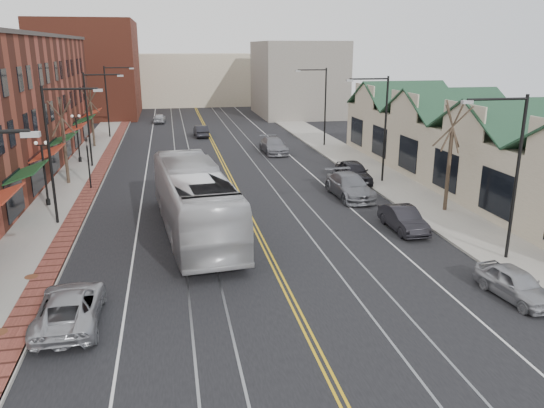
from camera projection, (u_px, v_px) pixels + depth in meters
name	position (u px, v px, depth m)	size (l,w,h in m)	color
ground	(315.00, 348.00, 18.72)	(160.00, 160.00, 0.00)	black
sidewalk_left	(61.00, 205.00, 35.32)	(4.00, 120.00, 0.15)	gray
sidewalk_right	(399.00, 188.00, 39.70)	(4.00, 120.00, 0.15)	gray
building_right	(475.00, 156.00, 40.17)	(8.00, 36.00, 4.60)	#B5A88B
backdrop_left	(89.00, 69.00, 79.66)	(14.00, 18.00, 14.00)	maroon
backdrop_mid	(192.00, 79.00, 97.41)	(22.00, 14.00, 9.00)	#B5A88B
backdrop_right	(297.00, 79.00, 81.05)	(12.00, 16.00, 11.00)	slate
streetlight_l_1	(56.00, 141.00, 30.32)	(3.33, 0.25, 8.00)	black
streetlight_l_2	(92.00, 110.00, 45.37)	(3.33, 0.25, 8.00)	black
streetlight_l_3	(110.00, 94.00, 60.43)	(3.33, 0.25, 8.00)	black
streetlight_r_0	(510.00, 162.00, 24.95)	(3.33, 0.25, 8.00)	black
streetlight_r_1	(380.00, 118.00, 40.00)	(3.33, 0.25, 8.00)	black
streetlight_r_2	(321.00, 99.00, 55.05)	(3.33, 0.25, 8.00)	black
lamppost_l_2	(45.00, 175.00, 34.57)	(0.84, 0.28, 4.27)	black
lamppost_l_3	(78.00, 139.00, 47.74)	(0.84, 0.28, 4.27)	black
tree_left_near	(64.00, 139.00, 39.89)	(1.78, 1.37, 6.48)	#382B21
tree_left_far	(92.00, 116.00, 55.02)	(1.66, 1.28, 6.02)	#382B21
tree_right_mid	(450.00, 155.00, 33.10)	(1.90, 1.46, 6.93)	#382B21
manhole_far	(31.00, 277.00, 24.15)	(0.60, 0.60, 0.02)	#592D19
traffic_signal	(88.00, 159.00, 38.69)	(0.18, 0.15, 3.80)	black
transit_bus	(194.00, 200.00, 29.72)	(3.27, 13.98, 3.89)	silver
parked_suv	(70.00, 307.00, 20.19)	(2.31, 5.01, 1.39)	#9C9DA3
parked_car_a	(515.00, 284.00, 22.26)	(1.56, 3.88, 1.32)	#99999F
parked_car_b	(403.00, 219.00, 30.50)	(1.47, 4.22, 1.39)	black
parked_car_c	(350.00, 186.00, 37.25)	(2.29, 5.64, 1.64)	slate
parked_car_d	(353.00, 172.00, 41.36)	(1.97, 4.90, 1.67)	black
distant_car_left	(201.00, 131.00, 62.37)	(1.43, 4.10, 1.35)	black
distant_car_right	(274.00, 146.00, 52.77)	(2.16, 5.31, 1.54)	slate
distant_car_far	(159.00, 118.00, 73.70)	(1.59, 3.95, 1.35)	#A5A6AC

